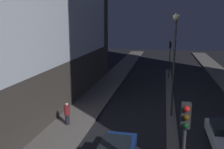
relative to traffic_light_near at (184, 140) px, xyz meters
The scene contains 5 objects.
median_strip 15.16m from the traffic_light_near, 90.00° to the left, with size 0.79×35.45×0.12m.
traffic_light_near is the anchor object (origin of this frame).
traffic_light_mid 26.40m from the traffic_light_near, 90.00° to the left, with size 0.32×0.42×5.05m.
street_lamp 12.07m from the traffic_light_near, 90.00° to the left, with size 0.54×0.54×8.34m.
pedestrian_on_left_sidewalk 11.70m from the traffic_light_near, 133.18° to the left, with size 0.43×0.43×1.71m.
Camera 1 is at (-0.84, -4.37, 7.91)m, focal length 40.00 mm.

